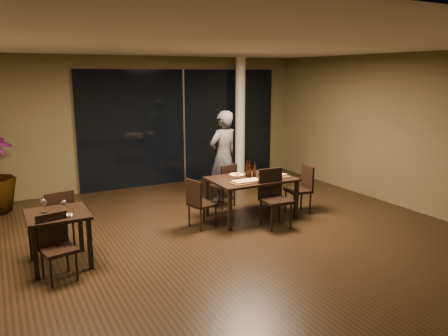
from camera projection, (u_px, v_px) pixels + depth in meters
ground at (224, 241)px, 6.93m from camera, size 8.00×8.00×0.00m
wall_back at (142, 122)px, 10.10m from camera, size 8.00×0.10×3.00m
wall_right at (408, 132)px, 8.46m from camera, size 0.10×8.00×3.00m
ceiling at (223, 44)px, 6.29m from camera, size 8.00×8.00×0.04m
window_panel at (183, 127)px, 10.52m from camera, size 5.00×0.06×2.70m
column at (240, 119)px, 10.86m from camera, size 0.24×0.24×3.00m
main_table at (251, 182)px, 7.93m from camera, size 1.50×1.00×0.75m
side_table at (58, 222)px, 5.95m from camera, size 0.80×0.80×0.75m
chair_main_far at (225, 183)px, 8.61m from camera, size 0.49×0.49×0.87m
chair_main_near at (273, 195)px, 7.53m from camera, size 0.49×0.49×1.00m
chair_main_left at (199, 201)px, 7.42m from camera, size 0.48×0.48×0.86m
chair_main_right at (302, 186)px, 8.31m from camera, size 0.48×0.48×0.90m
chair_side_far at (59, 216)px, 6.52m from camera, size 0.49×0.49×0.92m
chair_side_near at (56, 243)px, 5.59m from camera, size 0.47×0.47×0.85m
diner at (223, 156)px, 8.96m from camera, size 0.72×0.56×1.87m
pizza_board_left at (247, 182)px, 7.59m from camera, size 0.61×0.36×0.01m
pizza_board_right at (274, 177)px, 7.97m from camera, size 0.57×0.35×0.01m
oblong_pizza_left at (247, 181)px, 7.58m from camera, size 0.46×0.22×0.02m
oblong_pizza_right at (275, 176)px, 7.97m from camera, size 0.50×0.34×0.02m
round_pizza at (237, 175)px, 8.12m from camera, size 0.27×0.27×0.01m
bottle_a at (250, 169)px, 7.91m from camera, size 0.07×0.07×0.32m
bottle_b at (255, 169)px, 7.95m from camera, size 0.06×0.06×0.28m
bottle_c at (247, 169)px, 7.98m from camera, size 0.07×0.07×0.30m
tumbler_left at (238, 176)px, 7.86m from camera, size 0.07×0.07×0.08m
tumbler_right at (260, 173)px, 8.14m from camera, size 0.07×0.07×0.08m
napkin_near at (279, 176)px, 8.06m from camera, size 0.19×0.12×0.01m
napkin_far at (269, 173)px, 8.30m from camera, size 0.20×0.14×0.01m
wine_glass_a at (44, 206)px, 5.90m from camera, size 0.08×0.08×0.19m
wine_glass_b at (64, 206)px, 5.95m from camera, size 0.07×0.07×0.16m
side_napkin at (65, 216)px, 5.79m from camera, size 0.20×0.15×0.01m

